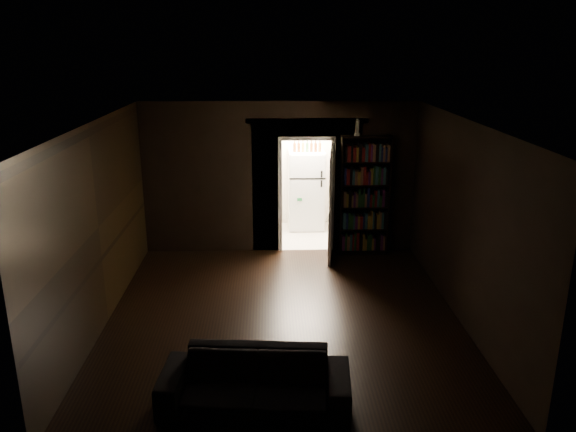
# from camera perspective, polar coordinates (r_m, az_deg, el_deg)

# --- Properties ---
(ground) EXTENTS (5.50, 5.50, 0.00)m
(ground) POSITION_cam_1_polar(r_m,az_deg,el_deg) (8.21, -0.46, -10.26)
(ground) COLOR black
(ground) RESTS_ON ground
(room_walls) EXTENTS (5.02, 5.61, 2.84)m
(room_walls) POSITION_cam_1_polar(r_m,az_deg,el_deg) (8.61, -0.75, 3.07)
(room_walls) COLOR black
(room_walls) RESTS_ON ground
(kitchen_alcove) EXTENTS (2.20, 1.80, 2.60)m
(kitchen_alcove) POSITION_cam_1_polar(r_m,az_deg,el_deg) (11.46, 1.51, 4.23)
(kitchen_alcove) COLOR #B9AEA1
(kitchen_alcove) RESTS_ON ground
(sofa) EXTENTS (2.09, 1.05, 0.78)m
(sofa) POSITION_cam_1_polar(r_m,az_deg,el_deg) (6.25, -3.36, -15.78)
(sofa) COLOR black
(sofa) RESTS_ON ground
(bookshelf) EXTENTS (0.94, 0.45, 2.20)m
(bookshelf) POSITION_cam_1_polar(r_m,az_deg,el_deg) (10.37, 7.74, 2.05)
(bookshelf) COLOR black
(bookshelf) RESTS_ON ground
(refrigerator) EXTENTS (0.74, 0.68, 1.65)m
(refrigerator) POSITION_cam_1_polar(r_m,az_deg,el_deg) (11.79, 1.87, 2.67)
(refrigerator) COLOR silver
(refrigerator) RESTS_ON ground
(door) EXTENTS (0.17, 0.85, 2.05)m
(door) POSITION_cam_1_polar(r_m,az_deg,el_deg) (10.04, 4.38, 1.20)
(door) COLOR silver
(door) RESTS_ON ground
(figurine) EXTENTS (0.12, 0.12, 0.31)m
(figurine) POSITION_cam_1_polar(r_m,az_deg,el_deg) (10.13, 7.06, 8.95)
(figurine) COLOR white
(figurine) RESTS_ON bookshelf
(bottles) EXTENTS (0.63, 0.30, 0.26)m
(bottles) POSITION_cam_1_polar(r_m,az_deg,el_deg) (11.49, 1.96, 7.16)
(bottles) COLOR black
(bottles) RESTS_ON refrigerator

